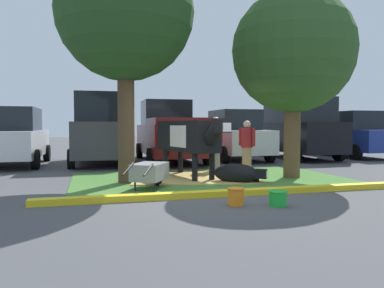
{
  "coord_description": "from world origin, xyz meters",
  "views": [
    {
      "loc": [
        -2.53,
        -7.56,
        1.4
      ],
      "look_at": [
        0.15,
        2.29,
        0.9
      ],
      "focal_mm": 35.44,
      "sensor_mm": 36.0,
      "label": 1
    }
  ],
  "objects_px": {
    "person_handler": "(216,142)",
    "suv_black": "(298,129)",
    "calf_lying": "(237,174)",
    "hatchback_white": "(14,137)",
    "suv_dark_grey": "(101,129)",
    "sedan_red": "(234,136)",
    "cow_holstein": "(189,137)",
    "pickup_truck_maroon": "(169,133)",
    "sedan_blue": "(352,135)",
    "shade_tree_right": "(293,52)",
    "shade_tree_left": "(125,13)",
    "bucket_orange": "(236,196)",
    "bucket_green": "(278,198)",
    "wheelbarrow": "(150,172)",
    "person_visitor_near": "(247,146)"
  },
  "relations": [
    {
      "from": "sedan_blue",
      "to": "sedan_red",
      "type": "bearing_deg",
      "value": 179.12
    },
    {
      "from": "shade_tree_left",
      "to": "hatchback_white",
      "type": "relative_size",
      "value": 1.3
    },
    {
      "from": "hatchback_white",
      "to": "calf_lying",
      "type": "bearing_deg",
      "value": -44.39
    },
    {
      "from": "wheelbarrow",
      "to": "suv_dark_grey",
      "type": "relative_size",
      "value": 0.33
    },
    {
      "from": "calf_lying",
      "to": "suv_black",
      "type": "distance_m",
      "value": 7.74
    },
    {
      "from": "cow_holstein",
      "to": "person_handler",
      "type": "distance_m",
      "value": 1.61
    },
    {
      "from": "suv_dark_grey",
      "to": "sedan_red",
      "type": "bearing_deg",
      "value": 2.42
    },
    {
      "from": "shade_tree_right",
      "to": "wheelbarrow",
      "type": "bearing_deg",
      "value": -168.1
    },
    {
      "from": "person_visitor_near",
      "to": "pickup_truck_maroon",
      "type": "relative_size",
      "value": 0.28
    },
    {
      "from": "person_visitor_near",
      "to": "wheelbarrow",
      "type": "bearing_deg",
      "value": -150.71
    },
    {
      "from": "bucket_green",
      "to": "sedan_blue",
      "type": "bearing_deg",
      "value": 46.17
    },
    {
      "from": "person_handler",
      "to": "suv_black",
      "type": "distance_m",
      "value": 5.98
    },
    {
      "from": "shade_tree_right",
      "to": "person_handler",
      "type": "distance_m",
      "value": 3.38
    },
    {
      "from": "shade_tree_left",
      "to": "bucket_green",
      "type": "distance_m",
      "value": 5.62
    },
    {
      "from": "calf_lying",
      "to": "sedan_blue",
      "type": "relative_size",
      "value": 0.28
    },
    {
      "from": "bucket_orange",
      "to": "bucket_green",
      "type": "height_order",
      "value": "bucket_orange"
    },
    {
      "from": "suv_dark_grey",
      "to": "pickup_truck_maroon",
      "type": "xyz_separation_m",
      "value": [
        2.62,
        0.23,
        -0.16
      ]
    },
    {
      "from": "person_visitor_near",
      "to": "suv_black",
      "type": "height_order",
      "value": "suv_black"
    },
    {
      "from": "sedan_red",
      "to": "sedan_blue",
      "type": "relative_size",
      "value": 1.0
    },
    {
      "from": "pickup_truck_maroon",
      "to": "sedan_red",
      "type": "xyz_separation_m",
      "value": [
        2.7,
        -0.01,
        -0.13
      ]
    },
    {
      "from": "calf_lying",
      "to": "pickup_truck_maroon",
      "type": "height_order",
      "value": "pickup_truck_maroon"
    },
    {
      "from": "bucket_orange",
      "to": "sedan_red",
      "type": "height_order",
      "value": "sedan_red"
    },
    {
      "from": "calf_lying",
      "to": "hatchback_white",
      "type": "height_order",
      "value": "hatchback_white"
    },
    {
      "from": "suv_black",
      "to": "shade_tree_right",
      "type": "bearing_deg",
      "value": -122.16
    },
    {
      "from": "hatchback_white",
      "to": "sedan_red",
      "type": "height_order",
      "value": "same"
    },
    {
      "from": "sedan_blue",
      "to": "hatchback_white",
      "type": "bearing_deg",
      "value": -179.84
    },
    {
      "from": "hatchback_white",
      "to": "bucket_green",
      "type": "bearing_deg",
      "value": -55.99
    },
    {
      "from": "calf_lying",
      "to": "person_visitor_near",
      "type": "bearing_deg",
      "value": 58.55
    },
    {
      "from": "cow_holstein",
      "to": "pickup_truck_maroon",
      "type": "bearing_deg",
      "value": 84.25
    },
    {
      "from": "shade_tree_left",
      "to": "calf_lying",
      "type": "relative_size",
      "value": 4.67
    },
    {
      "from": "person_handler",
      "to": "bucket_orange",
      "type": "bearing_deg",
      "value": -104.53
    },
    {
      "from": "shade_tree_right",
      "to": "suv_black",
      "type": "relative_size",
      "value": 1.07
    },
    {
      "from": "shade_tree_left",
      "to": "sedan_red",
      "type": "bearing_deg",
      "value": 47.3
    },
    {
      "from": "pickup_truck_maroon",
      "to": "sedan_red",
      "type": "distance_m",
      "value": 2.71
    },
    {
      "from": "shade_tree_left",
      "to": "shade_tree_right",
      "type": "relative_size",
      "value": 1.16
    },
    {
      "from": "person_visitor_near",
      "to": "person_handler",
      "type": "bearing_deg",
      "value": 124.04
    },
    {
      "from": "suv_dark_grey",
      "to": "sedan_red",
      "type": "relative_size",
      "value": 1.05
    },
    {
      "from": "cow_holstein",
      "to": "pickup_truck_maroon",
      "type": "height_order",
      "value": "pickup_truck_maroon"
    },
    {
      "from": "shade_tree_right",
      "to": "suv_black",
      "type": "bearing_deg",
      "value": 57.84
    },
    {
      "from": "suv_black",
      "to": "sedan_blue",
      "type": "xyz_separation_m",
      "value": [
        2.79,
        0.13,
        -0.29
      ]
    },
    {
      "from": "cow_holstein",
      "to": "calf_lying",
      "type": "relative_size",
      "value": 2.5
    },
    {
      "from": "cow_holstein",
      "to": "sedan_blue",
      "type": "relative_size",
      "value": 0.69
    },
    {
      "from": "shade_tree_left",
      "to": "wheelbarrow",
      "type": "bearing_deg",
      "value": -68.09
    },
    {
      "from": "cow_holstein",
      "to": "sedan_blue",
      "type": "xyz_separation_m",
      "value": [
        8.77,
        4.76,
        -0.12
      ]
    },
    {
      "from": "shade_tree_left",
      "to": "person_handler",
      "type": "distance_m",
      "value": 4.52
    },
    {
      "from": "sedan_red",
      "to": "suv_black",
      "type": "distance_m",
      "value": 2.8
    },
    {
      "from": "bucket_orange",
      "to": "suv_dark_grey",
      "type": "distance_m",
      "value": 8.44
    },
    {
      "from": "cow_holstein",
      "to": "hatchback_white",
      "type": "distance_m",
      "value": 6.93
    },
    {
      "from": "calf_lying",
      "to": "suv_black",
      "type": "relative_size",
      "value": 0.27
    },
    {
      "from": "bucket_orange",
      "to": "sedan_blue",
      "type": "xyz_separation_m",
      "value": [
        8.84,
        8.25,
        0.82
      ]
    }
  ]
}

